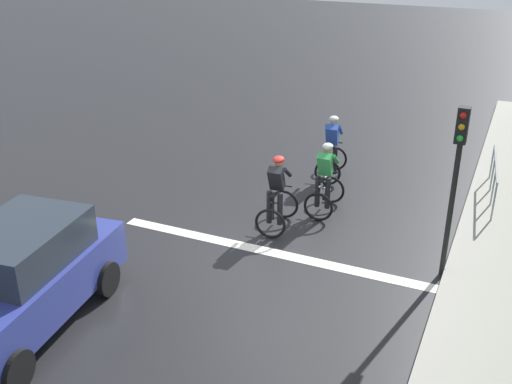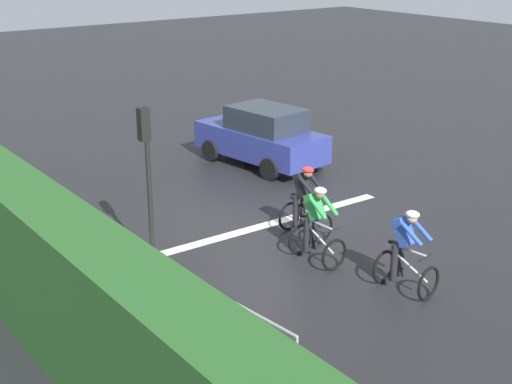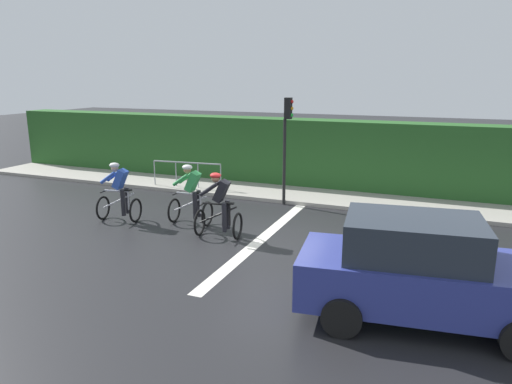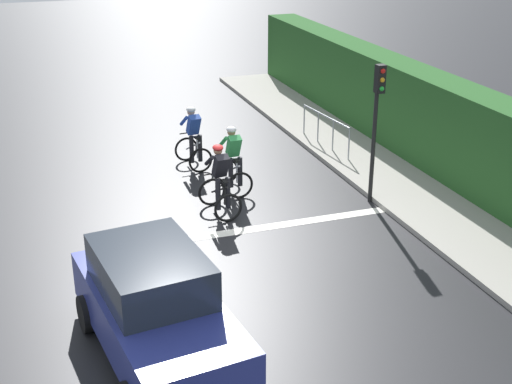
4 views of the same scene
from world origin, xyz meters
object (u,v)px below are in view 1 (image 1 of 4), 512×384
(traffic_light_near_crossing, at_px, (456,168))
(pedestrian_railing_kerbside, at_px, (494,173))
(cyclist_lead, at_px, (332,149))
(car_navy, at_px, (19,280))
(cyclist_second, at_px, (325,180))
(cyclist_mid, at_px, (277,195))

(traffic_light_near_crossing, relative_size, pedestrian_railing_kerbside, 1.29)
(cyclist_lead, relative_size, car_navy, 0.39)
(cyclist_second, distance_m, pedestrian_railing_kerbside, 4.08)
(pedestrian_railing_kerbside, bearing_deg, traffic_light_near_crossing, -97.94)
(cyclist_lead, distance_m, pedestrian_railing_kerbside, 3.95)
(cyclist_mid, bearing_deg, pedestrian_railing_kerbside, 39.00)
(car_navy, relative_size, traffic_light_near_crossing, 1.28)
(traffic_light_near_crossing, bearing_deg, car_navy, -144.22)
(cyclist_second, bearing_deg, car_navy, -117.48)
(pedestrian_railing_kerbside, bearing_deg, cyclist_lead, -177.77)
(cyclist_mid, xyz_separation_m, car_navy, (-2.50, -4.93, 0.08))
(cyclist_second, height_order, cyclist_mid, same)
(cyclist_lead, distance_m, cyclist_second, 2.07)
(car_navy, relative_size, pedestrian_railing_kerbside, 1.65)
(traffic_light_near_crossing, bearing_deg, cyclist_mid, 171.68)
(cyclist_mid, xyz_separation_m, traffic_light_near_crossing, (3.60, -0.53, 1.43))
(car_navy, bearing_deg, cyclist_lead, 71.63)
(cyclist_mid, bearing_deg, traffic_light_near_crossing, -8.32)
(cyclist_lead, distance_m, car_navy, 8.57)
(cyclist_lead, xyz_separation_m, cyclist_mid, (-0.20, -3.21, 0.00))
(cyclist_mid, xyz_separation_m, pedestrian_railing_kerbside, (4.15, 3.36, -0.05))
(car_navy, xyz_separation_m, traffic_light_near_crossing, (6.10, 4.40, 1.35))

